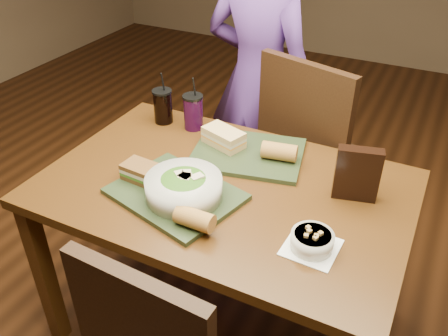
% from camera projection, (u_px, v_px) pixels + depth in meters
% --- Properties ---
extents(ground, '(6.00, 6.00, 0.00)m').
position_uv_depth(ground, '(224.00, 321.00, 2.11)').
color(ground, '#381C0B').
rests_on(ground, ground).
extents(dining_table, '(1.30, 0.85, 0.75)m').
position_uv_depth(dining_table, '(224.00, 204.00, 1.75)').
color(dining_table, '#45270D').
rests_on(dining_table, ground).
extents(chair_far, '(0.57, 0.57, 1.05)m').
position_uv_depth(chair_far, '(306.00, 150.00, 2.22)').
color(chair_far, black).
rests_on(chair_far, ground).
extents(diner, '(0.60, 0.42, 1.57)m').
position_uv_depth(diner, '(258.00, 81.00, 2.38)').
color(diner, '#4C2A74').
rests_on(diner, ground).
extents(tray_near, '(0.49, 0.41, 0.02)m').
position_uv_depth(tray_near, '(176.00, 194.00, 1.63)').
color(tray_near, '#24301A').
rests_on(tray_near, dining_table).
extents(tray_far, '(0.48, 0.40, 0.02)m').
position_uv_depth(tray_far, '(248.00, 154.00, 1.85)').
color(tray_far, '#24301A').
rests_on(tray_far, dining_table).
extents(salad_bowl, '(0.26, 0.26, 0.09)m').
position_uv_depth(salad_bowl, '(184.00, 186.00, 1.58)').
color(salad_bowl, silver).
rests_on(salad_bowl, tray_near).
extents(soup_bowl, '(0.16, 0.16, 0.06)m').
position_uv_depth(soup_bowl, '(312.00, 241.00, 1.41)').
color(soup_bowl, white).
rests_on(soup_bowl, dining_table).
extents(sandwich_near, '(0.13, 0.09, 0.06)m').
position_uv_depth(sandwich_near, '(141.00, 172.00, 1.68)').
color(sandwich_near, '#593819').
rests_on(sandwich_near, tray_near).
extents(sandwich_far, '(0.19, 0.14, 0.07)m').
position_uv_depth(sandwich_far, '(224.00, 137.00, 1.87)').
color(sandwich_far, tan).
rests_on(sandwich_far, tray_far).
extents(baguette_near, '(0.12, 0.06, 0.06)m').
position_uv_depth(baguette_near, '(195.00, 219.00, 1.46)').
color(baguette_near, '#AD7533').
rests_on(baguette_near, tray_near).
extents(baguette_far, '(0.14, 0.09, 0.07)m').
position_uv_depth(baguette_far, '(279.00, 152.00, 1.79)').
color(baguette_far, '#AD7533').
rests_on(baguette_far, tray_far).
extents(cup_cola, '(0.09, 0.09, 0.23)m').
position_uv_depth(cup_cola, '(163.00, 106.00, 2.05)').
color(cup_cola, black).
rests_on(cup_cola, dining_table).
extents(cup_berry, '(0.09, 0.09, 0.23)m').
position_uv_depth(cup_berry, '(193.00, 112.00, 2.00)').
color(cup_berry, black).
rests_on(cup_berry, dining_table).
extents(chip_bag, '(0.15, 0.08, 0.19)m').
position_uv_depth(chip_bag, '(357.00, 174.00, 1.58)').
color(chip_bag, black).
rests_on(chip_bag, dining_table).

